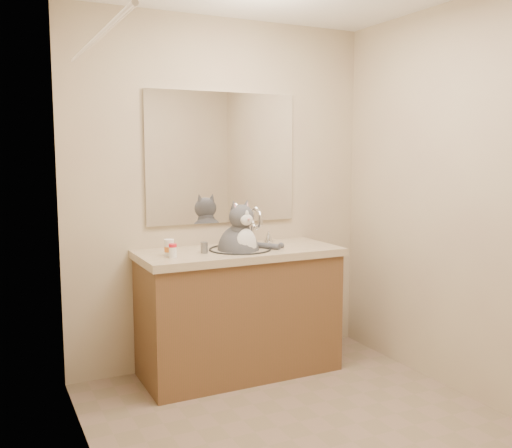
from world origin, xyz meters
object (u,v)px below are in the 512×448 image
(cat, at_px, (239,248))
(grey_canister, at_px, (204,248))
(pill_bottle_orange, at_px, (169,248))
(pill_bottle_redcap, at_px, (173,251))

(cat, relative_size, grey_canister, 7.51)
(pill_bottle_orange, relative_size, grey_canister, 1.44)
(pill_bottle_orange, distance_m, grey_canister, 0.23)
(pill_bottle_redcap, bearing_deg, pill_bottle_orange, 90.97)
(cat, bearing_deg, pill_bottle_redcap, -178.52)
(cat, xyz_separation_m, pill_bottle_redcap, (-0.48, -0.07, 0.03))
(pill_bottle_redcap, relative_size, grey_canister, 1.17)
(cat, distance_m, pill_bottle_redcap, 0.48)
(pill_bottle_orange, height_order, grey_canister, pill_bottle_orange)
(pill_bottle_redcap, xyz_separation_m, grey_canister, (0.23, 0.06, -0.01))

